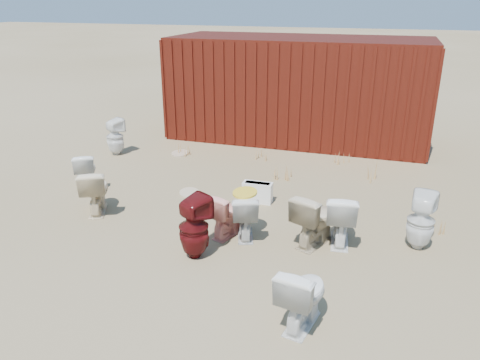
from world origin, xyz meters
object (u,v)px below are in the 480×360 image
(toilet_front_c, at_px, (303,295))
(toilet_front_e, at_px, (341,218))
(toilet_front_a, at_px, (86,170))
(toilet_back_beige_left, at_px, (95,191))
(toilet_front_pink, at_px, (228,214))
(toilet_back_a, at_px, (115,137))
(toilet_front_maroon, at_px, (194,227))
(toilet_back_yellowlid, at_px, (245,215))
(toilet_back_beige_right, at_px, (315,219))
(loose_tank, at_px, (258,192))
(shipping_container, at_px, (299,89))
(toilet_back_e, at_px, (421,221))

(toilet_front_c, distance_m, toilet_front_e, 1.96)
(toilet_front_a, relative_size, toilet_back_beige_left, 0.89)
(toilet_front_pink, bearing_deg, toilet_back_a, -19.50)
(toilet_front_pink, distance_m, toilet_front_c, 2.19)
(toilet_front_maroon, distance_m, toilet_back_yellowlid, 0.90)
(toilet_front_c, distance_m, toilet_back_beige_left, 4.10)
(toilet_back_beige_right, height_order, loose_tank, toilet_back_beige_right)
(toilet_front_a, height_order, toilet_back_beige_right, toilet_back_beige_right)
(toilet_front_a, height_order, toilet_front_pink, toilet_front_pink)
(toilet_front_a, distance_m, toilet_back_a, 1.92)
(toilet_front_pink, xyz_separation_m, toilet_back_beige_right, (1.25, 0.12, 0.05))
(loose_tank, bearing_deg, toilet_front_c, -67.14)
(loose_tank, bearing_deg, toilet_back_yellowlid, -84.04)
(toilet_front_pink, height_order, toilet_back_beige_left, toilet_back_beige_left)
(toilet_front_c, bearing_deg, toilet_back_yellowlid, -44.58)
(toilet_front_a, distance_m, toilet_front_e, 4.70)
(toilet_front_e, xyz_separation_m, toilet_back_beige_right, (-0.33, -0.16, 0.01))
(toilet_back_beige_left, xyz_separation_m, toilet_back_yellowlid, (2.53, -0.06, -0.03))
(toilet_back_beige_left, relative_size, toilet_back_beige_right, 0.96)
(shipping_container, bearing_deg, toilet_front_e, -72.09)
(toilet_back_yellowlid, bearing_deg, toilet_front_c, 105.40)
(toilet_back_e, relative_size, loose_tank, 1.65)
(toilet_front_pink, relative_size, toilet_back_e, 0.81)
(toilet_front_maroon, distance_m, loose_tank, 2.04)
(toilet_back_a, bearing_deg, loose_tank, -178.40)
(toilet_front_a, height_order, toilet_front_c, toilet_front_c)
(shipping_container, xyz_separation_m, loose_tank, (0.17, -4.14, -1.02))
(toilet_back_a, xyz_separation_m, loose_tank, (3.69, -1.52, -0.23))
(toilet_back_beige_left, bearing_deg, toilet_front_c, 128.93)
(toilet_front_a, relative_size, toilet_front_pink, 0.98)
(toilet_front_maroon, distance_m, toilet_front_e, 2.06)
(toilet_back_beige_right, bearing_deg, shipping_container, -53.51)
(toilet_front_c, relative_size, toilet_back_e, 0.89)
(toilet_back_beige_left, distance_m, toilet_back_e, 4.94)
(toilet_back_a, distance_m, toilet_back_beige_right, 5.54)
(shipping_container, height_order, toilet_back_yellowlid, shipping_container)
(toilet_front_pink, height_order, toilet_back_e, toilet_back_e)
(toilet_front_a, bearing_deg, toilet_back_a, -104.03)
(toilet_front_c, height_order, toilet_back_beige_right, toilet_back_beige_right)
(toilet_back_beige_left, height_order, toilet_back_e, toilet_back_e)
(toilet_back_yellowlid, height_order, toilet_back_e, toilet_back_e)
(toilet_front_a, xyz_separation_m, toilet_front_c, (4.49, -2.62, 0.04))
(toilet_front_a, xyz_separation_m, toilet_back_beige_left, (0.79, -0.86, 0.04))
(shipping_container, xyz_separation_m, toilet_front_c, (1.49, -7.08, -0.84))
(toilet_front_c, distance_m, toilet_front_maroon, 1.88)
(toilet_front_e, relative_size, loose_tank, 1.52)
(toilet_front_c, xyz_separation_m, toilet_back_e, (1.23, 2.12, 0.05))
(shipping_container, relative_size, toilet_front_pink, 8.99)
(toilet_front_a, relative_size, toilet_front_maroon, 0.75)
(toilet_front_a, bearing_deg, shipping_container, -153.98)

